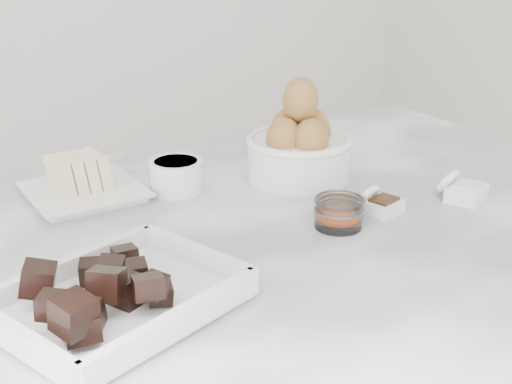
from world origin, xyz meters
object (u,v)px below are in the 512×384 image
vanilla_spoon (380,203)px  egg_bowl (299,146)px  butter_plate (81,183)px  sugar_ramekin (176,174)px  chocolate_dish (119,290)px  honey_bowl (339,208)px  zest_bowl (338,216)px  salt_spoon (462,190)px

vanilla_spoon → egg_bowl: bearing=95.7°
butter_plate → sugar_ramekin: 0.14m
chocolate_dish → butter_plate: size_ratio=1.79×
butter_plate → honey_bowl: butter_plate is taller
vanilla_spoon → chocolate_dish: bearing=-171.1°
chocolate_dish → honey_bowl: chocolate_dish is taller
chocolate_dish → vanilla_spoon: chocolate_dish is taller
honey_bowl → vanilla_spoon: bearing=-8.7°
chocolate_dish → zest_bowl: 0.33m
honey_bowl → egg_bowl: bearing=74.1°
egg_bowl → zest_bowl: bearing=-109.2°
zest_bowl → honey_bowl: bearing=50.2°
chocolate_dish → honey_bowl: size_ratio=4.08×
sugar_ramekin → zest_bowl: 0.26m
egg_bowl → honey_bowl: 0.17m
chocolate_dish → egg_bowl: size_ratio=1.72×
butter_plate → zest_bowl: size_ratio=2.40×
sugar_ramekin → egg_bowl: bearing=-14.2°
honey_bowl → vanilla_spoon: 0.06m
egg_bowl → butter_plate: bearing=163.1°
chocolate_dish → sugar_ramekin: chocolate_dish is taller
sugar_ramekin → egg_bowl: (0.19, -0.05, 0.03)m
zest_bowl → salt_spoon: 0.21m
zest_bowl → vanilla_spoon: bearing=8.0°
sugar_ramekin → honey_bowl: 0.25m
chocolate_dish → vanilla_spoon: bearing=8.9°
sugar_ramekin → salt_spoon: (0.34, -0.24, -0.01)m
butter_plate → vanilla_spoon: butter_plate is taller
sugar_ramekin → butter_plate: bearing=159.2°
sugar_ramekin → salt_spoon: size_ratio=0.94×
butter_plate → egg_bowl: bearing=-16.9°
egg_bowl → vanilla_spoon: size_ratio=2.40×
butter_plate → honey_bowl: size_ratio=2.28×
salt_spoon → sugar_ramekin: bearing=143.9°
butter_plate → salt_spoon: size_ratio=1.87×
chocolate_dish → vanilla_spoon: (0.40, 0.06, -0.01)m
chocolate_dish → butter_plate: (0.07, 0.33, -0.00)m
chocolate_dish → sugar_ramekin: bearing=54.6°
butter_plate → zest_bowl: bearing=-48.0°
honey_bowl → salt_spoon: 0.20m
chocolate_dish → honey_bowl: (0.34, 0.07, -0.01)m
vanilla_spoon → salt_spoon: bearing=-11.1°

